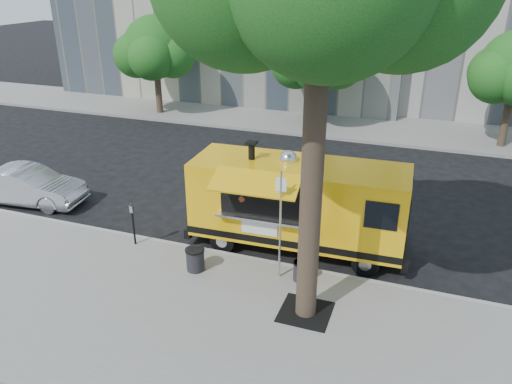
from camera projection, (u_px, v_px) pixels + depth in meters
ground at (246, 244)px, 15.14m from camera, size 120.00×120.00×0.00m
sidewalk at (185, 321)px, 11.67m from camera, size 60.00×6.00×0.15m
curb at (234, 257)px, 14.31m from camera, size 60.00×0.14×0.16m
far_sidewalk at (336, 124)px, 26.73m from camera, size 60.00×5.00×0.15m
tree_well at (305, 312)px, 11.87m from camera, size 1.20×1.20×0.02m
far_tree_a at (155, 47)px, 27.30m from camera, size 3.42×3.42×5.36m
far_tree_b at (317, 54)px, 24.83m from camera, size 3.60×3.60×5.50m
sign_post at (280, 219)px, 12.58m from camera, size 0.28×0.06×3.00m
parking_meter at (133, 219)px, 14.52m from camera, size 0.11×0.11×1.33m
food_truck at (297, 203)px, 14.33m from camera, size 6.50×3.15×3.16m
sedan at (28, 186)px, 17.55m from camera, size 4.16×1.84×1.33m
trash_bin_left at (195, 259)px, 13.44m from camera, size 0.53×0.53×0.63m
trash_bin_right at (301, 270)px, 13.01m from camera, size 0.44×0.44×0.53m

